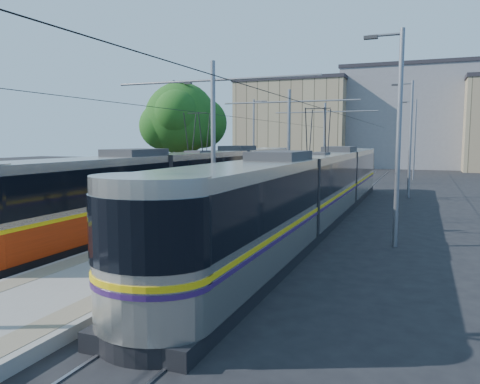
% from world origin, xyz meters
% --- Properties ---
extents(ground, '(160.00, 160.00, 0.00)m').
position_xyz_m(ground, '(0.00, 0.00, 0.00)').
color(ground, black).
rests_on(ground, ground).
extents(platform, '(4.00, 50.00, 0.30)m').
position_xyz_m(platform, '(0.00, 17.00, 0.15)').
color(platform, gray).
rests_on(platform, ground).
extents(tactile_strip_left, '(0.70, 50.00, 0.01)m').
position_xyz_m(tactile_strip_left, '(-1.45, 17.00, 0.30)').
color(tactile_strip_left, gray).
rests_on(tactile_strip_left, platform).
extents(tactile_strip_right, '(0.70, 50.00, 0.01)m').
position_xyz_m(tactile_strip_right, '(1.45, 17.00, 0.30)').
color(tactile_strip_right, gray).
rests_on(tactile_strip_right, platform).
extents(rails, '(8.71, 70.00, 0.03)m').
position_xyz_m(rails, '(0.00, 17.00, 0.02)').
color(rails, gray).
rests_on(rails, ground).
extents(tram_left, '(2.43, 30.88, 5.50)m').
position_xyz_m(tram_left, '(-3.60, 13.68, 1.71)').
color(tram_left, black).
rests_on(tram_left, ground).
extents(tram_right, '(2.43, 31.84, 5.50)m').
position_xyz_m(tram_right, '(3.60, 12.22, 1.86)').
color(tram_right, black).
rests_on(tram_right, ground).
extents(catenary, '(9.20, 70.00, 7.00)m').
position_xyz_m(catenary, '(0.00, 14.15, 4.52)').
color(catenary, gray).
rests_on(catenary, platform).
extents(street_lamps, '(15.18, 38.22, 8.00)m').
position_xyz_m(street_lamps, '(-0.00, 21.00, 4.18)').
color(street_lamps, gray).
rests_on(street_lamps, ground).
extents(shelter, '(0.93, 1.30, 2.64)m').
position_xyz_m(shelter, '(0.28, 16.96, 1.68)').
color(shelter, black).
rests_on(shelter, platform).
extents(tree, '(5.49, 5.07, 7.97)m').
position_xyz_m(tree, '(-7.14, 19.08, 5.39)').
color(tree, '#382314').
rests_on(tree, ground).
extents(building_left, '(16.32, 12.24, 12.87)m').
position_xyz_m(building_left, '(-10.00, 60.00, 6.44)').
color(building_left, tan).
rests_on(building_left, ground).
extents(building_centre, '(18.36, 14.28, 14.46)m').
position_xyz_m(building_centre, '(6.00, 64.00, 7.24)').
color(building_centre, gray).
rests_on(building_centre, ground).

